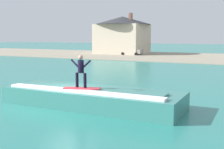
{
  "coord_description": "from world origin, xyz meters",
  "views": [
    {
      "loc": [
        9.07,
        -12.96,
        3.78
      ],
      "look_at": [
        1.16,
        3.07,
        1.41
      ],
      "focal_mm": 46.72,
      "sensor_mm": 36.0,
      "label": 1
    }
  ],
  "objects_px": {
    "surfer": "(81,69)",
    "car_near_shore": "(131,51)",
    "surfboard": "(82,88)",
    "house_with_chimney": "(122,33)",
    "wave_crest": "(91,97)"
  },
  "relations": [
    {
      "from": "surfer",
      "to": "car_near_shore",
      "type": "distance_m",
      "value": 42.63
    },
    {
      "from": "surfboard",
      "to": "car_near_shore",
      "type": "relative_size",
      "value": 0.46
    },
    {
      "from": "surfboard",
      "to": "surfer",
      "type": "relative_size",
      "value": 1.17
    },
    {
      "from": "house_with_chimney",
      "to": "wave_crest",
      "type": "bearing_deg",
      "value": -67.84
    },
    {
      "from": "car_near_shore",
      "to": "house_with_chimney",
      "type": "height_order",
      "value": "house_with_chimney"
    },
    {
      "from": "surfboard",
      "to": "car_near_shore",
      "type": "distance_m",
      "value": 42.72
    },
    {
      "from": "house_with_chimney",
      "to": "surfer",
      "type": "bearing_deg",
      "value": -68.38
    },
    {
      "from": "surfer",
      "to": "house_with_chimney",
      "type": "relative_size",
      "value": 0.14
    },
    {
      "from": "car_near_shore",
      "to": "surfer",
      "type": "bearing_deg",
      "value": -70.98
    },
    {
      "from": "wave_crest",
      "to": "surfboard",
      "type": "xyz_separation_m",
      "value": [
        -0.14,
        -0.65,
        0.58
      ]
    },
    {
      "from": "surfer",
      "to": "house_with_chimney",
      "type": "distance_m",
      "value": 47.01
    },
    {
      "from": "surfboard",
      "to": "car_near_shore",
      "type": "height_order",
      "value": "car_near_shore"
    },
    {
      "from": "surfer",
      "to": "house_with_chimney",
      "type": "height_order",
      "value": "house_with_chimney"
    },
    {
      "from": "wave_crest",
      "to": "car_near_shore",
      "type": "relative_size",
      "value": 2.31
    },
    {
      "from": "surfer",
      "to": "car_near_shore",
      "type": "xyz_separation_m",
      "value": [
        -13.89,
        40.29,
        -1.1
      ]
    }
  ]
}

